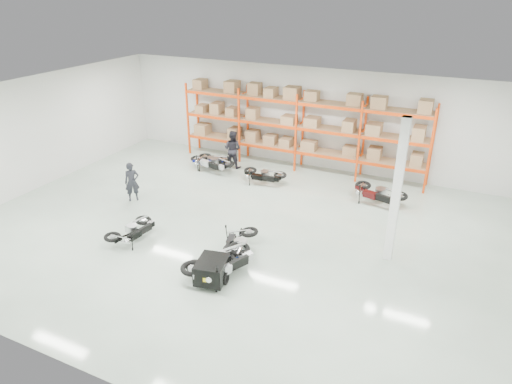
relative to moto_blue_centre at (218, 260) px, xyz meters
The scene contains 14 objects.
room 3.18m from the moto_blue_centre, 109.54° to the left, with size 18.00×18.00×18.00m.
pallet_rack 9.17m from the moto_blue_centre, 95.66° to the left, with size 11.28×0.98×3.62m.
structural_column 5.54m from the moto_blue_centre, 34.83° to the left, with size 0.25×0.25×4.50m, color white.
moto_blue_centre is the anchor object (origin of this frame).
moto_silver_left 0.19m from the moto_blue_centre, 26.35° to the right, with size 0.88×1.98×1.21m, color #B0B2B7, non-canonical shape.
moto_black_far_left 3.52m from the moto_blue_centre, behind, with size 0.72×1.61×0.98m, color black, non-canonical shape.
moto_touring_right 1.16m from the moto_blue_centre, 87.87° to the left, with size 0.77×1.73×1.06m, color black, non-canonical shape.
trailer 0.44m from the moto_blue_centre, 84.32° to the right, with size 1.00×1.77×0.72m.
moto_back_a 8.45m from the moto_blue_centre, 122.27° to the left, with size 0.70×1.57×0.96m, color navy, non-canonical shape.
moto_back_b 8.14m from the moto_blue_centre, 121.46° to the left, with size 0.79×1.77×1.08m, color silver, non-canonical shape.
moto_back_c 6.79m from the moto_blue_centre, 103.45° to the left, with size 0.73×1.64×1.00m, color black, non-canonical shape.
moto_back_d 7.47m from the moto_blue_centre, 64.58° to the left, with size 0.82×1.84×1.13m, color #420D0E, non-canonical shape.
person_left 6.26m from the moto_blue_centre, 151.80° to the left, with size 0.56×0.37×1.54m, color #212229.
person_back 8.57m from the moto_blue_centre, 115.21° to the left, with size 0.85×0.66×1.74m, color black.
Camera 1 is at (6.65, -12.13, 7.79)m, focal length 32.00 mm.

